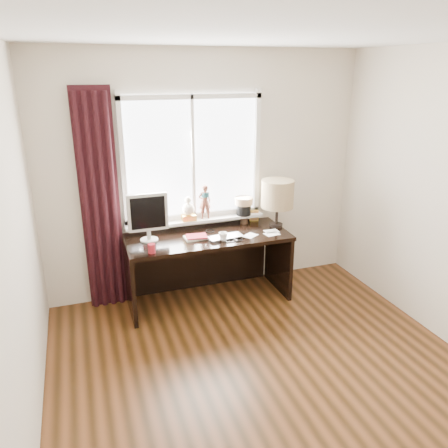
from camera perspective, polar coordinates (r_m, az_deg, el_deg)
name	(u,v)px	position (r m, az deg, el deg)	size (l,w,h in m)	color
floor	(283,396)	(3.65, 7.66, -21.42)	(3.50, 4.00, 0.00)	brown
ceiling	(303,29)	(2.77, 10.29, 23.76)	(3.50, 4.00, 0.00)	white
wall_back	(206,175)	(4.75, -2.38, 6.36)	(3.50, 2.60, 0.00)	beige
wall_left	(5,278)	(2.70, -26.64, -6.36)	(4.00, 2.60, 0.00)	beige
laptop	(226,237)	(4.46, 0.24, -1.73)	(0.36, 0.23, 0.03)	silver
mug	(223,236)	(4.40, -0.11, -1.61)	(0.09, 0.09, 0.09)	white
red_cup	(152,248)	(4.16, -9.43, -3.15)	(0.07, 0.07, 0.09)	maroon
window	(194,177)	(4.66, -3.88, 6.12)	(1.52, 0.23, 1.40)	white
curtain	(100,204)	(4.52, -15.88, 2.52)	(0.38, 0.09, 2.25)	black
desk	(205,254)	(4.72, -2.46, -3.88)	(1.70, 0.70, 0.75)	black
monitor	(148,214)	(4.38, -9.92, 1.24)	(0.40, 0.18, 0.49)	beige
notebook_stack	(196,237)	(4.47, -3.69, -1.72)	(0.24, 0.18, 0.03)	beige
brush_holder	(244,218)	(4.89, 2.62, 0.78)	(0.09, 0.09, 0.25)	black
icon_frame	(254,216)	(4.96, 3.96, 1.10)	(0.10, 0.04, 0.13)	gold
table_lamp	(278,194)	(4.73, 7.01, 3.86)	(0.35, 0.35, 0.52)	black
loose_papers	(265,234)	(4.61, 5.32, -1.25)	(0.43, 0.20, 0.00)	white
desk_cables	(228,235)	(4.54, 0.58, -1.48)	(0.33, 0.46, 0.01)	black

